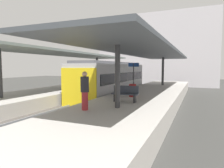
{
  "coord_description": "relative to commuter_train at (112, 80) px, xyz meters",
  "views": [
    {
      "loc": [
        7.15,
        -13.35,
        2.84
      ],
      "look_at": [
        0.89,
        1.25,
        1.52
      ],
      "focal_mm": 32.29,
      "sensor_mm": 36.0,
      "label": 1
    }
  ],
  "objects": [
    {
      "name": "commuter_train",
      "position": [
        0.0,
        0.0,
        0.0
      ],
      "size": [
        2.78,
        11.06,
        3.1
      ],
      "color": "#ADADB2",
      "rests_on": "track_ballast"
    },
    {
      "name": "canopy_left",
      "position": [
        -3.8,
        -1.85,
        2.29
      ],
      "size": [
        4.18,
        21.0,
        3.13
      ],
      "color": "#333335",
      "rests_on": "platform_left"
    },
    {
      "name": "passenger_near_bench",
      "position": [
        2.69,
        -9.17,
        0.13
      ],
      "size": [
        0.36,
        0.36,
        1.66
      ],
      "color": "maroon",
      "rests_on": "platform_right"
    },
    {
      "name": "rail_far_side",
      "position": [
        0.72,
        -3.25,
        -1.46
      ],
      "size": [
        0.08,
        28.0,
        0.14
      ],
      "primitive_type": "cube",
      "color": "slate",
      "rests_on": "track_ballast"
    },
    {
      "name": "track_ballast",
      "position": [
        0.0,
        -3.25,
        -1.63
      ],
      "size": [
        3.2,
        28.0,
        0.2
      ],
      "primitive_type": "cube",
      "color": "#4C4742",
      "rests_on": "ground_plane"
    },
    {
      "name": "ground_plane",
      "position": [
        0.0,
        -3.25,
        -1.73
      ],
      "size": [
        80.0,
        80.0,
        0.0
      ],
      "primitive_type": "plane",
      "color": "#383835"
    },
    {
      "name": "canopy_right",
      "position": [
        3.8,
        -1.85,
        2.16
      ],
      "size": [
        4.18,
        21.0,
        3.0
      ],
      "color": "#333335",
      "rests_on": "platform_right"
    },
    {
      "name": "platform_right",
      "position": [
        3.8,
        -3.25,
        -1.23
      ],
      "size": [
        4.4,
        28.0,
        1.0
      ],
      "primitive_type": "cube",
      "color": "#ADA8A0",
      "rests_on": "ground_plane"
    },
    {
      "name": "platform_left",
      "position": [
        -3.8,
        -3.25,
        -1.23
      ],
      "size": [
        4.4,
        28.0,
        1.0
      ],
      "primitive_type": "cube",
      "color": "#ADA8A0",
      "rests_on": "ground_plane"
    },
    {
      "name": "station_building_backdrop",
      "position": [
        0.85,
        16.75,
        3.77
      ],
      "size": [
        18.0,
        6.0,
        11.0
      ],
      "primitive_type": "cube",
      "color": "#B7B2B7",
      "rests_on": "ground_plane"
    },
    {
      "name": "platform_bench",
      "position": [
        3.61,
        -6.55,
        -0.26
      ],
      "size": [
        1.4,
        0.41,
        0.86
      ],
      "color": "black",
      "rests_on": "platform_right"
    },
    {
      "name": "rail_near_side",
      "position": [
        -0.72,
        -3.25,
        -1.46
      ],
      "size": [
        0.08,
        28.0,
        0.14
      ],
      "primitive_type": "cube",
      "color": "slate",
      "rests_on": "track_ballast"
    },
    {
      "name": "platform_sign",
      "position": [
        2.17,
        -0.42,
        0.9
      ],
      "size": [
        0.9,
        0.08,
        2.21
      ],
      "color": "#262628",
      "rests_on": "platform_right"
    },
    {
      "name": "litter_bin",
      "position": [
        3.4,
        -4.61,
        -0.33
      ],
      "size": [
        0.44,
        0.44,
        0.8
      ],
      "primitive_type": "cylinder",
      "color": "maroon",
      "rests_on": "platform_right"
    }
  ]
}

